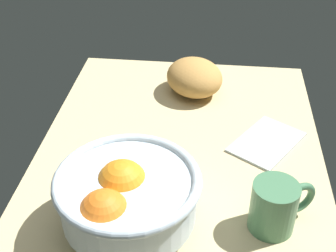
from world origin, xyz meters
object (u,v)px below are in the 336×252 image
napkin_folded (267,141)px  mug (276,206)px  bread_loaf (194,77)px  fruit_bowl (126,196)px

napkin_folded → mug: size_ratio=1.41×
mug → napkin_folded: bearing=178.8°
bread_loaf → napkin_folded: (17.97, 15.74, -3.51)cm
fruit_bowl → bread_loaf: bearing=169.8°
fruit_bowl → bread_loaf: fruit_bowl is taller
fruit_bowl → mug: size_ratio=2.09×
fruit_bowl → napkin_folded: size_ratio=1.48×
bread_loaf → napkin_folded: bearing=41.2°
bread_loaf → napkin_folded: 24.15cm
fruit_bowl → mug: (-3.06, 23.04, -2.68)cm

